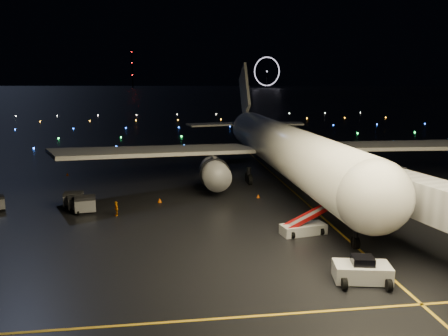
# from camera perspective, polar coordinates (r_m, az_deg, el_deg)

# --- Properties ---
(ground) EXTENTS (2000.00, 2000.00, 0.00)m
(ground) POSITION_cam_1_polar(r_m,az_deg,el_deg) (334.72, -6.84, 8.93)
(ground) COLOR black
(ground) RESTS_ON ground
(lane_centre) EXTENTS (0.25, 80.00, 0.02)m
(lane_centre) POSITION_cam_1_polar(r_m,az_deg,el_deg) (53.99, 10.42, -4.28)
(lane_centre) COLOR gold
(lane_centre) RESTS_ON ground
(lane_cross) EXTENTS (60.00, 0.25, 0.02)m
(lane_cross) POSITION_cam_1_polar(r_m,az_deg,el_deg) (28.37, -8.26, -19.38)
(lane_cross) COLOR gold
(lane_cross) RESTS_ON ground
(airliner) EXTENTS (63.05, 59.97, 17.66)m
(airliner) POSITION_cam_1_polar(r_m,az_deg,el_deg) (63.45, 6.95, 6.27)
(airliner) COLOR silver
(airliner) RESTS_ON ground
(pushback_tug) EXTENTS (4.36, 2.84, 1.92)m
(pushback_tug) POSITION_cam_1_polar(r_m,az_deg,el_deg) (34.14, 17.59, -12.47)
(pushback_tug) COLOR silver
(pushback_tug) RESTS_ON ground
(belt_loader) EXTENTS (6.54, 2.87, 3.07)m
(belt_loader) POSITION_cam_1_polar(r_m,az_deg,el_deg) (42.42, 10.36, -6.51)
(belt_loader) COLOR silver
(belt_loader) RESTS_ON ground
(crew_c) EXTENTS (0.63, 1.01, 1.60)m
(crew_c) POSITION_cam_1_polar(r_m,az_deg,el_deg) (48.83, -13.88, -5.16)
(crew_c) COLOR orange
(crew_c) RESTS_ON ground
(safety_cone_0) EXTENTS (0.50, 0.50, 0.47)m
(safety_cone_0) POSITION_cam_1_polar(r_m,az_deg,el_deg) (54.72, 4.50, -3.66)
(safety_cone_0) COLOR #EF5900
(safety_cone_0) RESTS_ON ground
(safety_cone_1) EXTENTS (0.54, 0.54, 0.50)m
(safety_cone_1) POSITION_cam_1_polar(r_m,az_deg,el_deg) (59.42, -0.78, -2.39)
(safety_cone_1) COLOR #EF5900
(safety_cone_1) RESTS_ON ground
(safety_cone_2) EXTENTS (0.64, 0.64, 0.55)m
(safety_cone_2) POSITION_cam_1_polar(r_m,az_deg,el_deg) (53.11, -8.40, -4.18)
(safety_cone_2) COLOR #EF5900
(safety_cone_2) RESTS_ON ground
(safety_cone_3) EXTENTS (0.44, 0.44, 0.45)m
(safety_cone_3) POSITION_cam_1_polar(r_m,az_deg,el_deg) (71.31, -19.78, -0.75)
(safety_cone_3) COLOR #EF5900
(safety_cone_3) RESTS_ON ground
(ferris_wheel) EXTENTS (49.33, 16.80, 52.00)m
(ferris_wheel) POSITION_cam_1_polar(r_m,az_deg,el_deg) (774.34, 5.64, 12.30)
(ferris_wheel) COLOR black
(ferris_wheel) RESTS_ON ground
(radio_mast) EXTENTS (1.80, 1.80, 64.00)m
(radio_mast) POSITION_cam_1_polar(r_m,az_deg,el_deg) (776.57, -11.90, 12.55)
(radio_mast) COLOR black
(radio_mast) RESTS_ON ground
(taxiway_lights) EXTENTS (164.00, 92.00, 0.36)m
(taxiway_lights) POSITION_cam_1_polar(r_m,az_deg,el_deg) (141.17, -5.74, 5.61)
(taxiway_lights) COLOR black
(taxiway_lights) RESTS_ON ground
(baggage_cart_0) EXTENTS (2.43, 1.89, 1.87)m
(baggage_cart_0) POSITION_cam_1_polar(r_m,az_deg,el_deg) (50.73, -17.66, -4.59)
(baggage_cart_0) COLOR gray
(baggage_cart_0) RESTS_ON ground
(baggage_cart_1) EXTENTS (2.14, 1.53, 1.78)m
(baggage_cart_1) POSITION_cam_1_polar(r_m,az_deg,el_deg) (53.32, -19.04, -3.95)
(baggage_cart_1) COLOR gray
(baggage_cart_1) RESTS_ON ground
(baggage_cart_2) EXTENTS (2.14, 1.74, 1.59)m
(baggage_cart_2) POSITION_cam_1_polar(r_m,az_deg,el_deg) (52.28, -18.72, -4.34)
(baggage_cart_2) COLOR gray
(baggage_cart_2) RESTS_ON ground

